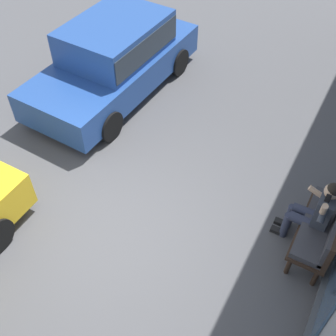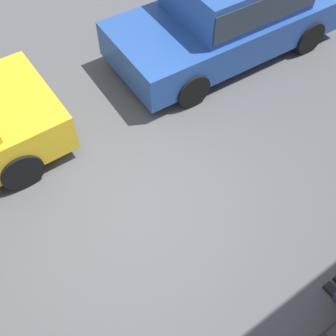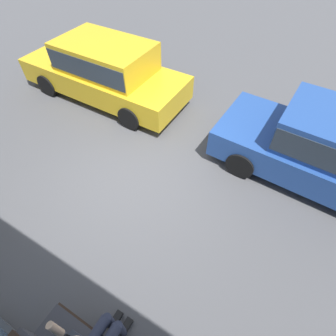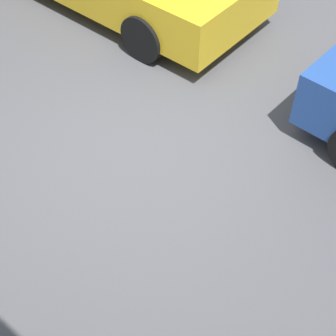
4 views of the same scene
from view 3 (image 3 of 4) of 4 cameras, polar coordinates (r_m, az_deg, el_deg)
The scene contains 3 objects.
ground_plane at distance 5.64m, azimuth -8.09°, elevation -2.33°, with size 60.00×60.00×0.00m, color #4C4C4F.
parked_car_near at distance 5.91m, azimuth 31.64°, elevation 3.74°, with size 4.19×1.99×1.54m.
parked_car_mid at distance 7.62m, azimuth -13.60°, elevation 20.21°, with size 4.64×1.86×1.55m.
Camera 3 is at (-2.43, 2.60, 4.37)m, focal length 28.00 mm.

